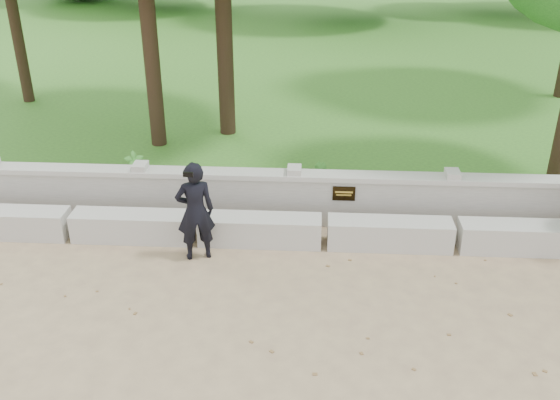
# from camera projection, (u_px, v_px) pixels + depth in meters

# --- Properties ---
(ground) EXTENTS (80.00, 80.00, 0.00)m
(ground) POSITION_uv_depth(u_px,v_px,m) (324.00, 319.00, 8.02)
(ground) COLOR tan
(ground) RESTS_ON ground
(lawn) EXTENTS (40.00, 22.00, 0.25)m
(lawn) POSITION_uv_depth(u_px,v_px,m) (323.00, 55.00, 20.49)
(lawn) COLOR #346224
(lawn) RESTS_ON ground
(concrete_bench) EXTENTS (11.90, 0.45, 0.45)m
(concrete_bench) POSITION_uv_depth(u_px,v_px,m) (324.00, 232.00, 9.62)
(concrete_bench) COLOR beige
(concrete_bench) RESTS_ON ground
(parapet_wall) EXTENTS (12.50, 0.35, 0.90)m
(parapet_wall) POSITION_uv_depth(u_px,v_px,m) (325.00, 198.00, 10.14)
(parapet_wall) COLOR #B7B5AD
(parapet_wall) RESTS_ON ground
(man_main) EXTENTS (0.65, 0.60, 1.54)m
(man_main) POSITION_uv_depth(u_px,v_px,m) (195.00, 211.00, 9.05)
(man_main) COLOR black
(man_main) RESTS_ON ground
(shrub_a) EXTENTS (0.42, 0.38, 0.65)m
(shrub_a) POSITION_uv_depth(u_px,v_px,m) (135.00, 170.00, 10.89)
(shrub_a) COLOR #3C852D
(shrub_a) RESTS_ON lawn
(shrub_b) EXTENTS (0.36, 0.36, 0.52)m
(shrub_b) POSITION_uv_depth(u_px,v_px,m) (320.00, 178.00, 10.75)
(shrub_b) COLOR #3C852D
(shrub_b) RESTS_ON lawn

